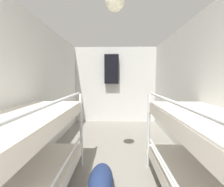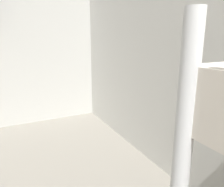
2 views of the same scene
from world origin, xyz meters
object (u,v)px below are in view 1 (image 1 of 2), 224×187
(hanging_coat, at_px, (112,69))
(bunk_stack_right_near, at_px, (216,165))
(bunk_stack_left_near, at_px, (15,163))
(duffel_bag, at_px, (101,181))

(hanging_coat, bearing_deg, bunk_stack_right_near, -73.52)
(bunk_stack_left_near, relative_size, bunk_stack_right_near, 1.00)
(hanging_coat, bearing_deg, bunk_stack_left_near, -102.94)
(bunk_stack_left_near, distance_m, bunk_stack_right_near, 1.80)
(bunk_stack_right_near, xyz_separation_m, duffel_bag, (-1.06, 0.43, -0.48))
(bunk_stack_left_near, relative_size, hanging_coat, 2.14)
(duffel_bag, xyz_separation_m, hanging_coat, (0.05, 2.99, 1.54))
(duffel_bag, bearing_deg, bunk_stack_right_near, -22.01)
(hanging_coat, bearing_deg, duffel_bag, -90.98)
(bunk_stack_right_near, bearing_deg, hanging_coat, 106.48)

